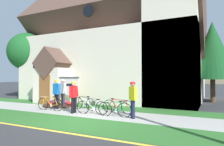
{
  "coord_description": "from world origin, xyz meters",
  "views": [
    {
      "loc": [
        5.24,
        -7.36,
        1.92
      ],
      "look_at": [
        -0.45,
        3.96,
        2.18
      ],
      "focal_mm": 32.75,
      "sensor_mm": 36.0,
      "label": 1
    }
  ],
  "objects_px": {
    "cyclist_in_blue_jersey": "(56,91)",
    "roadside_conifer": "(212,50)",
    "bicycle_black": "(118,106)",
    "bicycle_red": "(84,103)",
    "bicycle_green": "(115,109)",
    "cyclist_in_yellow_jersey": "(133,97)",
    "church_sign": "(65,87)",
    "bicycle_orange": "(92,107)",
    "cyclist_in_orange_jersey": "(63,91)",
    "cyclist_in_white_jersey": "(74,95)",
    "bicycle_silver": "(50,104)",
    "yard_deciduous_tree": "(27,52)"
  },
  "relations": [
    {
      "from": "bicycle_silver",
      "to": "bicycle_orange",
      "type": "xyz_separation_m",
      "value": [
        2.82,
        0.08,
        -0.01
      ]
    },
    {
      "from": "roadside_conifer",
      "to": "yard_deciduous_tree",
      "type": "xyz_separation_m",
      "value": [
        -15.51,
        -3.96,
        0.32
      ]
    },
    {
      "from": "cyclist_in_blue_jersey",
      "to": "roadside_conifer",
      "type": "relative_size",
      "value": 0.29
    },
    {
      "from": "cyclist_in_blue_jersey",
      "to": "cyclist_in_white_jersey",
      "type": "relative_size",
      "value": 1.06
    },
    {
      "from": "cyclist_in_yellow_jersey",
      "to": "roadside_conifer",
      "type": "bearing_deg",
      "value": 68.77
    },
    {
      "from": "church_sign",
      "to": "bicycle_red",
      "type": "distance_m",
      "value": 2.65
    },
    {
      "from": "bicycle_red",
      "to": "cyclist_in_blue_jersey",
      "type": "relative_size",
      "value": 0.97
    },
    {
      "from": "cyclist_in_blue_jersey",
      "to": "roadside_conifer",
      "type": "xyz_separation_m",
      "value": [
        8.49,
        7.77,
        2.91
      ]
    },
    {
      "from": "bicycle_silver",
      "to": "bicycle_red",
      "type": "xyz_separation_m",
      "value": [
        1.62,
        1.11,
        -0.0
      ]
    },
    {
      "from": "bicycle_black",
      "to": "cyclist_in_blue_jersey",
      "type": "bearing_deg",
      "value": -174.68
    },
    {
      "from": "bicycle_red",
      "to": "bicycle_orange",
      "type": "height_order",
      "value": "bicycle_red"
    },
    {
      "from": "bicycle_orange",
      "to": "cyclist_in_white_jersey",
      "type": "distance_m",
      "value": 1.23
    },
    {
      "from": "church_sign",
      "to": "roadside_conifer",
      "type": "relative_size",
      "value": 0.37
    },
    {
      "from": "bicycle_green",
      "to": "bicycle_black",
      "type": "height_order",
      "value": "same"
    },
    {
      "from": "bicycle_black",
      "to": "roadside_conifer",
      "type": "height_order",
      "value": "roadside_conifer"
    },
    {
      "from": "bicycle_green",
      "to": "cyclist_in_blue_jersey",
      "type": "xyz_separation_m",
      "value": [
        -4.26,
        0.66,
        0.69
      ]
    },
    {
      "from": "cyclist_in_blue_jersey",
      "to": "cyclist_in_orange_jersey",
      "type": "distance_m",
      "value": 0.75
    },
    {
      "from": "cyclist_in_orange_jersey",
      "to": "bicycle_silver",
      "type": "bearing_deg",
      "value": -81.35
    },
    {
      "from": "cyclist_in_orange_jersey",
      "to": "bicycle_orange",
      "type": "bearing_deg",
      "value": -23.02
    },
    {
      "from": "cyclist_in_yellow_jersey",
      "to": "roadside_conifer",
      "type": "height_order",
      "value": "roadside_conifer"
    },
    {
      "from": "bicycle_red",
      "to": "roadside_conifer",
      "type": "bearing_deg",
      "value": 47.08
    },
    {
      "from": "bicycle_orange",
      "to": "cyclist_in_orange_jersey",
      "type": "xyz_separation_m",
      "value": [
        -3.03,
        1.29,
        0.7
      ]
    },
    {
      "from": "cyclist_in_blue_jersey",
      "to": "cyclist_in_yellow_jersey",
      "type": "distance_m",
      "value": 5.25
    },
    {
      "from": "bicycle_green",
      "to": "church_sign",
      "type": "bearing_deg",
      "value": 156.44
    },
    {
      "from": "church_sign",
      "to": "cyclist_in_blue_jersey",
      "type": "bearing_deg",
      "value": -68.34
    },
    {
      "from": "bicycle_black",
      "to": "cyclist_in_blue_jersey",
      "type": "relative_size",
      "value": 0.98
    },
    {
      "from": "bicycle_red",
      "to": "cyclist_in_yellow_jersey",
      "type": "distance_m",
      "value": 3.74
    },
    {
      "from": "bicycle_green",
      "to": "bicycle_silver",
      "type": "bearing_deg",
      "value": 179.64
    },
    {
      "from": "church_sign",
      "to": "cyclist_in_white_jersey",
      "type": "relative_size",
      "value": 1.34
    },
    {
      "from": "bicycle_silver",
      "to": "cyclist_in_white_jersey",
      "type": "relative_size",
      "value": 1.04
    },
    {
      "from": "bicycle_silver",
      "to": "bicycle_red",
      "type": "bearing_deg",
      "value": 34.3
    },
    {
      "from": "cyclist_in_yellow_jersey",
      "to": "roadside_conifer",
      "type": "relative_size",
      "value": 0.28
    },
    {
      "from": "bicycle_black",
      "to": "bicycle_red",
      "type": "height_order",
      "value": "bicycle_red"
    },
    {
      "from": "bicycle_green",
      "to": "cyclist_in_yellow_jersey",
      "type": "relative_size",
      "value": 1.01
    },
    {
      "from": "bicycle_green",
      "to": "bicycle_red",
      "type": "height_order",
      "value": "bicycle_red"
    },
    {
      "from": "bicycle_silver",
      "to": "bicycle_green",
      "type": "bearing_deg",
      "value": -0.36
    },
    {
      "from": "roadside_conifer",
      "to": "cyclist_in_white_jersey",
      "type": "bearing_deg",
      "value": -127.82
    },
    {
      "from": "cyclist_in_white_jersey",
      "to": "cyclist_in_orange_jersey",
      "type": "xyz_separation_m",
      "value": [
        -2.0,
        1.49,
        0.07
      ]
    },
    {
      "from": "cyclist_in_orange_jersey",
      "to": "bicycle_green",
      "type": "bearing_deg",
      "value": -17.65
    },
    {
      "from": "bicycle_silver",
      "to": "yard_deciduous_tree",
      "type": "height_order",
      "value": "yard_deciduous_tree"
    },
    {
      "from": "bicycle_orange",
      "to": "cyclist_in_blue_jersey",
      "type": "distance_m",
      "value": 3.04
    },
    {
      "from": "bicycle_red",
      "to": "roadside_conifer",
      "type": "relative_size",
      "value": 0.28
    },
    {
      "from": "bicycle_green",
      "to": "yard_deciduous_tree",
      "type": "bearing_deg",
      "value": 158.4
    },
    {
      "from": "cyclist_in_blue_jersey",
      "to": "church_sign",
      "type": "bearing_deg",
      "value": 111.66
    },
    {
      "from": "bicycle_orange",
      "to": "roadside_conifer",
      "type": "distance_m",
      "value": 10.65
    },
    {
      "from": "bicycle_silver",
      "to": "cyclist_in_blue_jersey",
      "type": "relative_size",
      "value": 0.98
    },
    {
      "from": "roadside_conifer",
      "to": "bicycle_black",
      "type": "bearing_deg",
      "value": -121.48
    },
    {
      "from": "cyclist_in_blue_jersey",
      "to": "bicycle_black",
      "type": "bearing_deg",
      "value": 5.32
    },
    {
      "from": "bicycle_black",
      "to": "bicycle_red",
      "type": "relative_size",
      "value": 1.01
    },
    {
      "from": "church_sign",
      "to": "bicycle_orange",
      "type": "bearing_deg",
      "value": -29.88
    }
  ]
}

